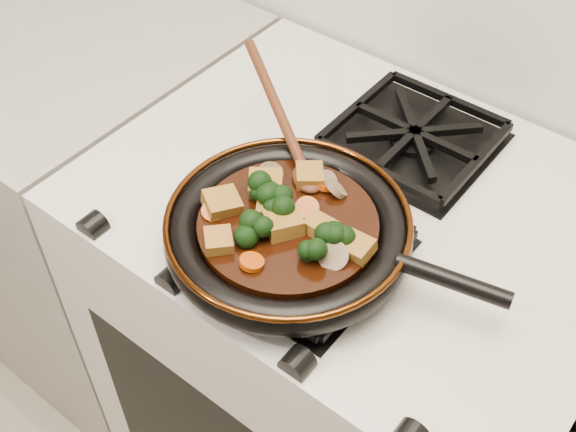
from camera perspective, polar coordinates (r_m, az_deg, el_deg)
The scene contains 30 objects.
stove at distance 1.39m, azimuth 4.42°, elevation -11.64°, with size 0.76×0.60×0.90m, color beige.
burner_grate_front at distance 0.94m, azimuth 1.12°, elevation -2.42°, with size 0.23×0.23×0.03m, color black, non-canonical shape.
burner_grate_back at distance 1.12m, azimuth 9.92°, elevation 6.17°, with size 0.23×0.23×0.03m, color black, non-canonical shape.
skillet at distance 0.92m, azimuth 0.13°, elevation -1.16°, with size 0.44×0.32×0.05m.
braising_sauce at distance 0.92m, azimuth 0.00°, elevation -0.90°, with size 0.23×0.23×0.02m, color black.
tofu_cube_0 at distance 0.88m, azimuth -5.52°, elevation -2.00°, with size 0.04×0.03×0.02m, color olive.
tofu_cube_1 at distance 0.95m, azimuth -1.79°, elevation 2.49°, with size 0.04×0.04×0.02m, color olive.
tofu_cube_2 at distance 0.90m, azimuth -0.40°, elevation -0.55°, with size 0.04×0.04×0.02m, color olive.
tofu_cube_3 at distance 0.89m, azimuth 2.58°, elevation -0.92°, with size 0.04×0.03×0.02m, color olive.
tofu_cube_4 at distance 0.92m, azimuth -1.31°, elevation 0.62°, with size 0.04×0.04×0.02m, color olive.
tofu_cube_5 at distance 0.92m, azimuth -5.24°, elevation 1.00°, with size 0.04×0.04×0.02m, color olive.
tofu_cube_6 at distance 0.96m, azimuth 1.71°, elevation 3.13°, with size 0.04×0.04×0.02m, color olive.
tofu_cube_7 at distance 0.88m, azimuth 5.47°, elevation -2.51°, with size 0.03×0.04×0.02m, color olive.
broccoli_floret_0 at distance 0.86m, azimuth 1.90°, elevation -2.83°, with size 0.06×0.06×0.05m, color black, non-canonical shape.
broccoli_floret_1 at distance 0.92m, azimuth -0.79°, elevation 0.82°, with size 0.06×0.06×0.05m, color black, non-canonical shape.
broccoli_floret_2 at distance 0.94m, azimuth -1.88°, elevation 2.24°, with size 0.06×0.06×0.05m, color black, non-canonical shape.
broccoli_floret_3 at distance 0.89m, azimuth -2.58°, elevation -1.29°, with size 0.06×0.06×0.05m, color black, non-canonical shape.
broccoli_floret_4 at distance 0.92m, azimuth -1.34°, elevation 1.05°, with size 0.06×0.06×0.05m, color black, non-canonical shape.
broccoli_floret_5 at distance 0.88m, azimuth 4.07°, elevation -1.62°, with size 0.06×0.06×0.05m, color black, non-canonical shape.
carrot_coin_0 at distance 0.95m, azimuth 3.04°, elevation 2.56°, with size 0.03×0.03×0.01m, color #B13B04.
carrot_coin_1 at distance 0.92m, azimuth 1.52°, elevation 0.64°, with size 0.03×0.03×0.01m, color #B13B04.
carrot_coin_2 at distance 0.86m, azimuth -2.90°, elevation -3.65°, with size 0.03×0.03×0.01m, color #B13B04.
carrot_coin_3 at distance 0.89m, azimuth 2.91°, elevation -1.12°, with size 0.03×0.03×0.01m, color #B13B04.
carrot_coin_4 at distance 0.92m, azimuth -5.98°, elevation 0.36°, with size 0.03×0.03×0.01m, color #B13B04.
carrot_coin_5 at distance 0.89m, azimuth 4.53°, elevation -1.77°, with size 0.03×0.03×0.01m, color #B13B04.
mushroom_slice_0 at distance 0.95m, azimuth 2.95°, elevation 2.73°, with size 0.03×0.03×0.01m, color brown.
mushroom_slice_1 at distance 0.96m, azimuth -1.42°, elevation 3.25°, with size 0.04×0.04×0.01m, color brown.
mushroom_slice_2 at distance 0.86m, azimuth 3.61°, elevation -3.17°, with size 0.04×0.04×0.01m, color brown.
mushroom_slice_3 at distance 0.94m, azimuth 3.85°, elevation 2.17°, with size 0.03×0.03×0.01m, color brown.
wooden_spoon at distance 1.00m, azimuth 0.10°, elevation 6.36°, with size 0.15×0.11×0.25m.
Camera 1 is at (0.37, 1.05, 1.62)m, focal length 45.00 mm.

